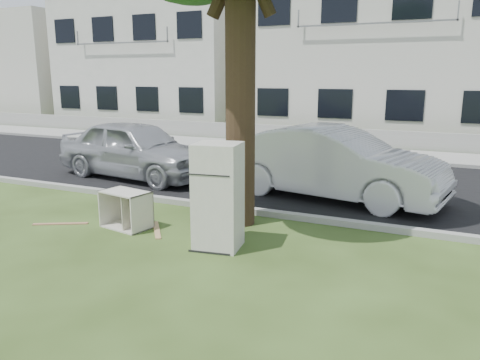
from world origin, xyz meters
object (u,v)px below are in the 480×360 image
at_px(cabinet, 126,209).
at_px(car_left, 136,149).
at_px(fridge, 218,196).
at_px(car_center, 333,163).

height_order(cabinet, car_left, car_left).
bearing_deg(cabinet, car_left, 134.74).
distance_m(fridge, cabinet, 2.09).
xyz_separation_m(cabinet, car_left, (-2.47, 3.65, 0.45)).
bearing_deg(car_center, cabinet, 151.44).
height_order(fridge, car_left, fridge).
xyz_separation_m(car_center, car_left, (-5.43, -0.01, -0.03)).
height_order(cabinet, car_center, car_center).
bearing_deg(car_center, car_left, 100.50).
relative_size(car_center, car_left, 1.07).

